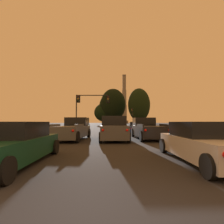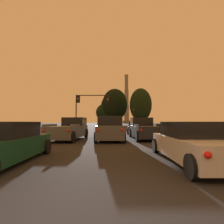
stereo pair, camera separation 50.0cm
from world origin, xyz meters
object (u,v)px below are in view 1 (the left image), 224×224
at_px(sedan_right_lane_third, 203,143).
at_px(pickup_truck_right_lane_second, 147,129).
at_px(pickup_truck_left_lane_second, 73,129).
at_px(traffic_light_overhead_left, 88,103).
at_px(hatchback_right_lane_front, 136,128).
at_px(smokestack, 124,104).
at_px(suv_center_lane_second, 114,129).
at_px(traffic_light_far_right, 132,114).
at_px(sedan_left_lane_third, 13,144).

bearing_deg(sedan_right_lane_third, pickup_truck_right_lane_second, 91.55).
xyz_separation_m(sedan_right_lane_third, pickup_truck_left_lane_second, (-6.55, 8.00, 0.14)).
bearing_deg(sedan_right_lane_third, traffic_light_overhead_left, 108.18).
height_order(hatchback_right_lane_front, sedan_right_lane_third, hatchback_right_lane_front).
bearing_deg(sedan_right_lane_third, smokestack, 86.83).
bearing_deg(hatchback_right_lane_front, pickup_truck_left_lane_second, -129.14).
relative_size(traffic_light_overhead_left, smokestack, 0.12).
relative_size(pickup_truck_left_lane_second, smokestack, 0.12).
bearing_deg(hatchback_right_lane_front, sedan_right_lane_third, -85.46).
xyz_separation_m(hatchback_right_lane_front, traffic_light_overhead_left, (-6.97, 7.18, 3.85)).
relative_size(hatchback_right_lane_front, sedan_right_lane_third, 0.88).
xyz_separation_m(suv_center_lane_second, pickup_truck_right_lane_second, (2.90, 1.36, -0.09)).
bearing_deg(traffic_light_far_right, pickup_truck_right_lane_second, -94.59).
height_order(sedan_left_lane_third, traffic_light_overhead_left, traffic_light_overhead_left).
relative_size(sedan_left_lane_third, pickup_truck_right_lane_second, 0.86).
xyz_separation_m(hatchback_right_lane_front, pickup_truck_right_lane_second, (0.14, -6.07, 0.14)).
bearing_deg(sedan_left_lane_third, sedan_right_lane_third, 1.37).
xyz_separation_m(traffic_light_overhead_left, smokestack, (15.04, 141.74, 14.30)).
xyz_separation_m(sedan_right_lane_third, traffic_light_overhead_left, (-7.43, 21.97, 3.85)).
xyz_separation_m(sedan_right_lane_third, smokestack, (7.60, 163.70, 18.14)).
bearing_deg(pickup_truck_right_lane_second, traffic_light_far_right, 83.43).
height_order(sedan_right_lane_third, sedan_left_lane_third, same).
xyz_separation_m(sedan_right_lane_third, pickup_truck_right_lane_second, (-0.31, 8.72, 0.14)).
distance_m(sedan_right_lane_third, sedan_left_lane_third, 6.64).
height_order(sedan_right_lane_third, pickup_truck_right_lane_second, pickup_truck_right_lane_second).
bearing_deg(smokestack, pickup_truck_right_lane_second, -92.92).
bearing_deg(traffic_light_overhead_left, suv_center_lane_second, -73.89).
distance_m(traffic_light_overhead_left, smokestack, 143.25).
height_order(sedan_left_lane_third, smokestack, smokestack).
bearing_deg(pickup_truck_right_lane_second, suv_center_lane_second, -156.87).
distance_m(hatchback_right_lane_front, suv_center_lane_second, 7.93).
xyz_separation_m(pickup_truck_left_lane_second, traffic_light_overhead_left, (-0.88, 13.96, 3.71)).
distance_m(hatchback_right_lane_front, sedan_right_lane_third, 14.80).
distance_m(hatchback_right_lane_front, traffic_light_far_right, 37.99).
height_order(suv_center_lane_second, sedan_right_lane_third, suv_center_lane_second).
xyz_separation_m(hatchback_right_lane_front, pickup_truck_left_lane_second, (-6.09, -6.78, 0.14)).
xyz_separation_m(suv_center_lane_second, smokestack, (10.82, 156.35, 17.91)).
xyz_separation_m(suv_center_lane_second, pickup_truck_left_lane_second, (-3.33, 0.65, -0.09)).
relative_size(suv_center_lane_second, pickup_truck_right_lane_second, 0.89).
distance_m(suv_center_lane_second, pickup_truck_left_lane_second, 3.40).
bearing_deg(suv_center_lane_second, traffic_light_overhead_left, 104.00).
xyz_separation_m(pickup_truck_left_lane_second, smokestack, (14.15, 155.70, 18.01)).
bearing_deg(suv_center_lane_second, traffic_light_far_right, 79.79).
height_order(sedan_right_lane_third, traffic_light_far_right, traffic_light_far_right).
xyz_separation_m(sedan_right_lane_third, traffic_light_far_right, (3.20, 52.45, 3.35)).
relative_size(hatchback_right_lane_front, sedan_left_lane_third, 0.88).
bearing_deg(smokestack, hatchback_right_lane_front, -93.10).
distance_m(sedan_left_lane_third, traffic_light_overhead_left, 22.74).
distance_m(sedan_right_lane_third, pickup_truck_left_lane_second, 10.34).
height_order(pickup_truck_right_lane_second, smokestack, smokestack).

